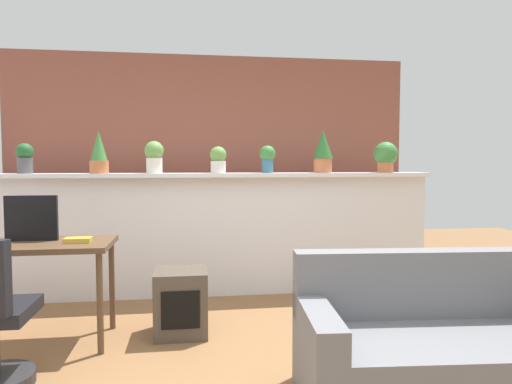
{
  "coord_description": "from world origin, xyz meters",
  "views": [
    {
      "loc": [
        -0.25,
        -2.61,
        1.32
      ],
      "look_at": [
        0.3,
        1.2,
        1.08
      ],
      "focal_mm": 32.53,
      "sensor_mm": 36.0,
      "label": 1
    }
  ],
  "objects_px": {
    "potted_plant_6": "(386,156)",
    "potted_plant_4": "(267,157)",
    "potted_plant_5": "(323,151)",
    "tv_monitor": "(31,218)",
    "side_cube_shelf": "(181,302)",
    "potted_plant_2": "(154,156)",
    "potted_plant_3": "(218,159)",
    "potted_plant_1": "(99,153)",
    "couch": "(441,351)",
    "potted_plant_0": "(25,158)",
    "book_on_desk": "(78,240)",
    "desk": "(34,254)"
  },
  "relations": [
    {
      "from": "tv_monitor",
      "to": "side_cube_shelf",
      "type": "relative_size",
      "value": 0.74
    },
    {
      "from": "potted_plant_5",
      "to": "couch",
      "type": "height_order",
      "value": "potted_plant_5"
    },
    {
      "from": "book_on_desk",
      "to": "desk",
      "type": "bearing_deg",
      "value": 170.47
    },
    {
      "from": "desk",
      "to": "couch",
      "type": "relative_size",
      "value": 0.68
    },
    {
      "from": "potted_plant_4",
      "to": "potted_plant_1",
      "type": "bearing_deg",
      "value": -177.84
    },
    {
      "from": "potted_plant_3",
      "to": "tv_monitor",
      "type": "xyz_separation_m",
      "value": [
        -1.43,
        -0.96,
        -0.44
      ]
    },
    {
      "from": "potted_plant_4",
      "to": "desk",
      "type": "bearing_deg",
      "value": -150.28
    },
    {
      "from": "side_cube_shelf",
      "to": "book_on_desk",
      "type": "height_order",
      "value": "book_on_desk"
    },
    {
      "from": "potted_plant_5",
      "to": "side_cube_shelf",
      "type": "height_order",
      "value": "potted_plant_5"
    },
    {
      "from": "potted_plant_6",
      "to": "side_cube_shelf",
      "type": "distance_m",
      "value": 2.56
    },
    {
      "from": "desk",
      "to": "tv_monitor",
      "type": "height_order",
      "value": "tv_monitor"
    },
    {
      "from": "potted_plant_5",
      "to": "tv_monitor",
      "type": "distance_m",
      "value": 2.74
    },
    {
      "from": "potted_plant_0",
      "to": "potted_plant_3",
      "type": "relative_size",
      "value": 1.09
    },
    {
      "from": "potted_plant_3",
      "to": "tv_monitor",
      "type": "height_order",
      "value": "potted_plant_3"
    },
    {
      "from": "potted_plant_4",
      "to": "potted_plant_6",
      "type": "relative_size",
      "value": 0.87
    },
    {
      "from": "potted_plant_6",
      "to": "desk",
      "type": "distance_m",
      "value": 3.37
    },
    {
      "from": "potted_plant_2",
      "to": "couch",
      "type": "bearing_deg",
      "value": -52.71
    },
    {
      "from": "potted_plant_5",
      "to": "side_cube_shelf",
      "type": "relative_size",
      "value": 0.86
    },
    {
      "from": "potted_plant_4",
      "to": "book_on_desk",
      "type": "xyz_separation_m",
      "value": [
        -1.58,
        -1.14,
        -0.61
      ]
    },
    {
      "from": "potted_plant_5",
      "to": "potted_plant_6",
      "type": "relative_size",
      "value": 1.37
    },
    {
      "from": "potted_plant_1",
      "to": "couch",
      "type": "relative_size",
      "value": 0.25
    },
    {
      "from": "potted_plant_5",
      "to": "desk",
      "type": "bearing_deg",
      "value": -156.61
    },
    {
      "from": "side_cube_shelf",
      "to": "couch",
      "type": "relative_size",
      "value": 0.31
    },
    {
      "from": "potted_plant_0",
      "to": "potted_plant_5",
      "type": "relative_size",
      "value": 0.66
    },
    {
      "from": "tv_monitor",
      "to": "side_cube_shelf",
      "type": "xyz_separation_m",
      "value": [
        1.08,
        -0.03,
        -0.67
      ]
    },
    {
      "from": "tv_monitor",
      "to": "book_on_desk",
      "type": "distance_m",
      "value": 0.41
    },
    {
      "from": "side_cube_shelf",
      "to": "book_on_desk",
      "type": "xyz_separation_m",
      "value": [
        -0.73,
        -0.1,
        0.52
      ]
    },
    {
      "from": "potted_plant_6",
      "to": "book_on_desk",
      "type": "xyz_separation_m",
      "value": [
        -2.8,
        -1.08,
        -0.63
      ]
    },
    {
      "from": "potted_plant_6",
      "to": "book_on_desk",
      "type": "height_order",
      "value": "potted_plant_6"
    },
    {
      "from": "potted_plant_4",
      "to": "tv_monitor",
      "type": "bearing_deg",
      "value": -152.57
    },
    {
      "from": "potted_plant_6",
      "to": "couch",
      "type": "distance_m",
      "value": 2.55
    },
    {
      "from": "tv_monitor",
      "to": "couch",
      "type": "distance_m",
      "value": 2.89
    },
    {
      "from": "potted_plant_0",
      "to": "potted_plant_2",
      "type": "distance_m",
      "value": 1.18
    },
    {
      "from": "potted_plant_1",
      "to": "potted_plant_5",
      "type": "relative_size",
      "value": 0.93
    },
    {
      "from": "potted_plant_1",
      "to": "tv_monitor",
      "type": "distance_m",
      "value": 1.11
    },
    {
      "from": "potted_plant_2",
      "to": "potted_plant_4",
      "type": "xyz_separation_m",
      "value": [
        1.11,
        0.02,
        -0.01
      ]
    },
    {
      "from": "potted_plant_3",
      "to": "potted_plant_4",
      "type": "xyz_separation_m",
      "value": [
        0.5,
        0.04,
        0.02
      ]
    },
    {
      "from": "potted_plant_6",
      "to": "potted_plant_4",
      "type": "bearing_deg",
      "value": 177.53
    },
    {
      "from": "potted_plant_0",
      "to": "potted_plant_1",
      "type": "distance_m",
      "value": 0.68
    },
    {
      "from": "potted_plant_1",
      "to": "side_cube_shelf",
      "type": "bearing_deg",
      "value": -51.66
    },
    {
      "from": "couch",
      "to": "book_on_desk",
      "type": "bearing_deg",
      "value": 152.61
    },
    {
      "from": "potted_plant_2",
      "to": "couch",
      "type": "relative_size",
      "value": 0.19
    },
    {
      "from": "book_on_desk",
      "to": "potted_plant_4",
      "type": "bearing_deg",
      "value": 35.78
    },
    {
      "from": "potted_plant_3",
      "to": "potted_plant_4",
      "type": "relative_size",
      "value": 0.95
    },
    {
      "from": "potted_plant_5",
      "to": "tv_monitor",
      "type": "relative_size",
      "value": 1.17
    },
    {
      "from": "potted_plant_4",
      "to": "book_on_desk",
      "type": "bearing_deg",
      "value": -144.22
    },
    {
      "from": "tv_monitor",
      "to": "couch",
      "type": "bearing_deg",
      "value": -26.48
    },
    {
      "from": "potted_plant_0",
      "to": "potted_plant_5",
      "type": "bearing_deg",
      "value": -0.16
    },
    {
      "from": "potted_plant_2",
      "to": "potted_plant_3",
      "type": "distance_m",
      "value": 0.62
    },
    {
      "from": "side_cube_shelf",
      "to": "potted_plant_0",
      "type": "bearing_deg",
      "value": 144.65
    }
  ]
}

